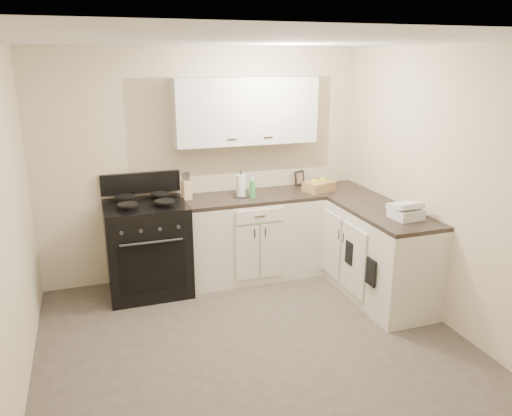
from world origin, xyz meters
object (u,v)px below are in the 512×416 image
object	(u,v)px
stove	(148,250)
wicker_basket	(319,186)
paper_towel	(241,186)
knife_block	(187,190)
countertop_grill	(406,214)

from	to	relation	value
stove	wicker_basket	distance (m)	2.00
stove	wicker_basket	bearing A→B (deg)	-1.23
paper_towel	wicker_basket	world-z (taller)	paper_towel
knife_block	wicker_basket	bearing A→B (deg)	-22.01
knife_block	stove	bearing A→B (deg)	177.16
stove	countertop_grill	xyz separation A→B (m)	(2.26, -1.21, 0.53)
stove	paper_towel	distance (m)	1.19
stove	countertop_grill	world-z (taller)	countertop_grill
paper_towel	wicker_basket	bearing A→B (deg)	-4.23
wicker_basket	countertop_grill	distance (m)	1.21
stove	knife_block	distance (m)	0.75
countertop_grill	paper_towel	bearing A→B (deg)	130.19
wicker_basket	knife_block	bearing A→B (deg)	174.23
wicker_basket	stove	bearing A→B (deg)	178.77
countertop_grill	knife_block	bearing A→B (deg)	139.21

